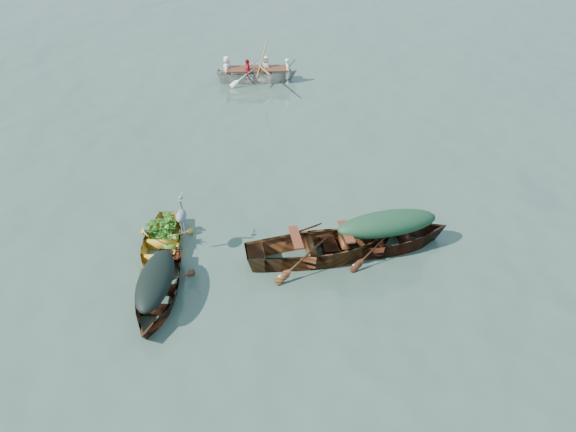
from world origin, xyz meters
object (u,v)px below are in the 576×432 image
green_tarp_boat (384,248)px  open_wooden_boat (320,258)px  dark_covered_boat (159,300)px  heron (182,221)px  rowed_boat (258,81)px  yellow_dinghy (162,253)px

green_tarp_boat → open_wooden_boat: (-1.46, -0.42, 0.00)m
dark_covered_boat → open_wooden_boat: (3.31, 1.44, 0.00)m
open_wooden_boat → heron: (-3.04, 0.12, 0.86)m
dark_covered_boat → heron: heron is taller
open_wooden_boat → rowed_boat: (-2.24, 9.87, 0.00)m
heron → yellow_dinghy: bearing=-174.8°
dark_covered_boat → green_tarp_boat: bearing=21.3°
dark_covered_boat → heron: bearing=80.3°
rowed_boat → dark_covered_boat: bearing=169.5°
dark_covered_boat → rowed_boat: (1.07, 11.30, 0.00)m
green_tarp_boat → rowed_boat: size_ratio=1.03×
rowed_boat → open_wooden_boat: bearing=-172.3°
dark_covered_boat → yellow_dinghy: bearing=100.7°
dark_covered_boat → rowed_boat: size_ratio=0.82×
dark_covered_boat → rowed_boat: rowed_boat is taller
dark_covered_boat → open_wooden_boat: bearing=23.5°
yellow_dinghy → heron: bearing=5.2°
yellow_dinghy → rowed_boat: size_ratio=0.74×
dark_covered_boat → rowed_boat: 11.35m
open_wooden_boat → heron: heron is taller
open_wooden_boat → dark_covered_boat: bearing=100.8°
open_wooden_boat → heron: 3.16m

